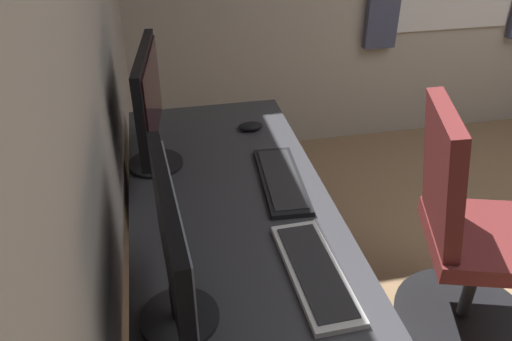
{
  "coord_description": "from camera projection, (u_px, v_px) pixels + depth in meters",
  "views": [
    {
      "loc": [
        -0.87,
        2.04,
        1.74
      ],
      "look_at": [
        0.34,
        1.78,
        0.95
      ],
      "focal_mm": 36.11,
      "sensor_mm": 36.0,
      "label": 1
    }
  ],
  "objects": [
    {
      "name": "wall_back",
      "position": [
        47.0,
        133.0,
        0.92
      ],
      "size": [
        4.85,
        0.1,
        2.6
      ],
      "primitive_type": "cube",
      "color": "beige",
      "rests_on": "ground"
    },
    {
      "name": "desk",
      "position": [
        240.0,
        251.0,
        1.61
      ],
      "size": [
        1.86,
        0.67,
        0.73
      ],
      "color": "#38383D",
      "rests_on": "ground"
    },
    {
      "name": "drawer_pedestal",
      "position": [
        217.0,
        241.0,
        2.13
      ],
      "size": [
        0.4,
        0.51,
        0.69
      ],
      "color": "#38383D",
      "rests_on": "ground"
    },
    {
      "name": "monitor_primary",
      "position": [
        173.0,
        248.0,
        1.17
      ],
      "size": [
        0.52,
        0.2,
        0.4
      ],
      "color": "black",
      "rests_on": "desk"
    },
    {
      "name": "monitor_secondary",
      "position": [
        149.0,
        103.0,
        1.78
      ],
      "size": [
        0.48,
        0.2,
        0.44
      ],
      "color": "black",
      "rests_on": "desk"
    },
    {
      "name": "keyboard_main",
      "position": [
        281.0,
        180.0,
        1.8
      ],
      "size": [
        0.43,
        0.17,
        0.02
      ],
      "color": "black",
      "rests_on": "desk"
    },
    {
      "name": "keyboard_spare",
      "position": [
        315.0,
        272.0,
        1.42
      ],
      "size": [
        0.42,
        0.15,
        0.02
      ],
      "color": "silver",
      "rests_on": "desk"
    },
    {
      "name": "mouse_main",
      "position": [
        250.0,
        126.0,
        2.13
      ],
      "size": [
        0.06,
        0.1,
        0.03
      ],
      "primitive_type": "ellipsoid",
      "color": "black",
      "rests_on": "desk"
    },
    {
      "name": "office_chair",
      "position": [
        464.0,
        239.0,
        1.97
      ],
      "size": [
        0.56,
        0.6,
        0.97
      ],
      "color": "maroon",
      "rests_on": "ground"
    }
  ]
}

